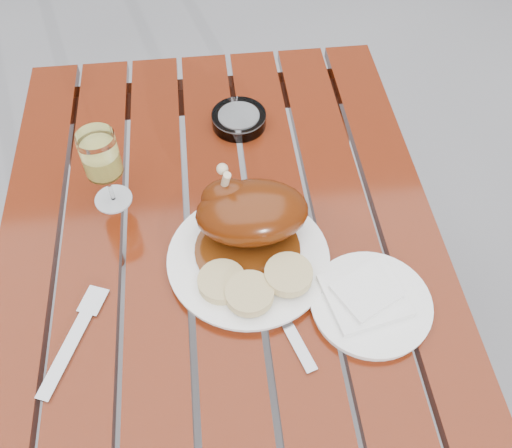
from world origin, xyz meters
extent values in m
plane|color=slate|center=(0.00, 0.00, 0.00)|extent=(60.00, 60.00, 0.00)
cube|color=maroon|center=(0.00, 0.00, 0.38)|extent=(0.80, 1.20, 0.75)
cylinder|color=white|center=(0.05, 0.00, 0.76)|extent=(0.30, 0.30, 0.02)
cylinder|color=#532409|center=(0.05, 0.01, 0.77)|extent=(0.18, 0.18, 0.00)
ellipsoid|color=#572206|center=(0.06, 0.05, 0.82)|extent=(0.20, 0.13, 0.10)
ellipsoid|color=#572206|center=(0.02, 0.08, 0.84)|extent=(0.09, 0.06, 0.08)
cylinder|color=#C6B28C|center=(0.01, 0.08, 0.86)|extent=(0.03, 0.04, 0.10)
cylinder|color=tan|center=(0.00, -0.05, 0.78)|extent=(0.08, 0.08, 0.02)
cylinder|color=tan|center=(0.04, -0.08, 0.78)|extent=(0.08, 0.08, 0.02)
cylinder|color=tan|center=(0.11, -0.06, 0.79)|extent=(0.08, 0.08, 0.02)
cylinder|color=#ECE76B|center=(-0.19, 0.17, 0.83)|extent=(0.08, 0.08, 0.17)
cylinder|color=white|center=(0.24, -0.11, 0.76)|extent=(0.21, 0.21, 0.02)
cube|color=white|center=(0.23, -0.10, 0.77)|extent=(0.15, 0.14, 0.01)
cylinder|color=#B2B7BC|center=(0.06, 0.35, 0.76)|extent=(0.14, 0.14, 0.03)
cube|color=gray|center=(-0.25, -0.13, 0.75)|extent=(0.09, 0.18, 0.01)
cube|color=gray|center=(0.09, -0.12, 0.75)|extent=(0.08, 0.19, 0.01)
camera|label=1|loc=(0.00, -0.56, 1.58)|focal=40.00mm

